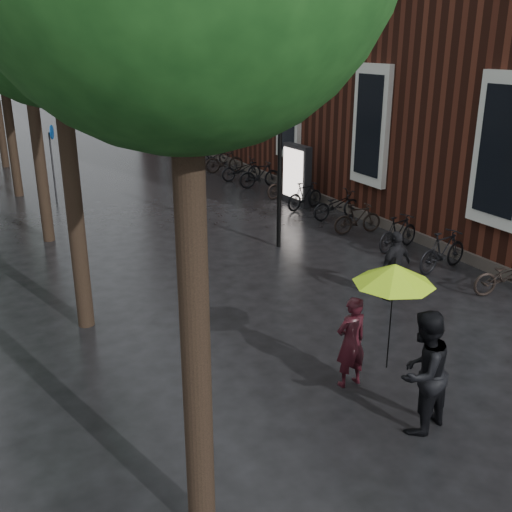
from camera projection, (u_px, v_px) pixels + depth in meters
ground at (509, 472)px, 7.99m from camera, size 120.00×120.00×0.00m
brick_building at (344, 27)px, 26.73m from camera, size 10.20×33.20×12.00m
street_trees at (5, 7)px, 17.50m from camera, size 4.33×34.03×8.91m
person_burgundy at (351, 342)px, 9.76m from camera, size 0.59×0.40×1.58m
person_black at (423, 372)px, 8.58m from camera, size 1.08×0.94×1.89m
lime_umbrella at (394, 274)px, 8.80m from camera, size 1.23×1.23×1.81m
pedestrian_walking at (395, 266)px, 13.06m from camera, size 0.99×0.57×1.58m
parked_bicycles at (305, 194)px, 20.47m from camera, size 2.06×17.62×1.03m
ad_lightbox at (296, 174)px, 20.80m from camera, size 0.31×1.37×2.07m
lamp_post at (280, 157)px, 15.88m from camera, size 0.21×0.21×4.12m
cycle_sign at (52, 152)px, 20.72m from camera, size 0.14×0.49×2.71m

